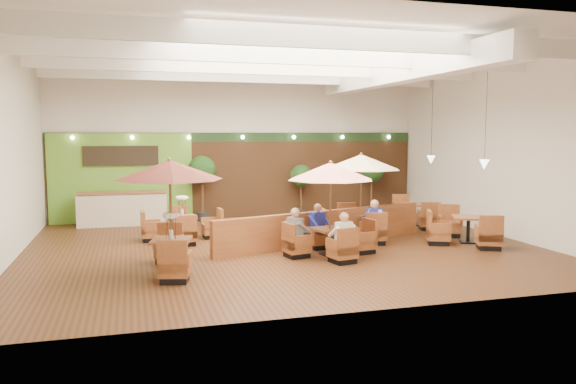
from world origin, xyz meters
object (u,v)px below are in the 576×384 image
object	(u,v)px
table_1	(330,191)
topiary_0	(202,173)
table_3	(182,226)
booth_divider	(325,228)
topiary_1	(301,178)
table_5	(415,215)
table_0	(170,186)
diner_1	(319,222)
diner_4	(374,218)
table_4	(459,231)
topiary_2	(372,173)
diner_0	(343,232)
service_counter	(122,209)
diner_2	(297,228)
table_2	(359,177)
diner_3	(374,218)

from	to	relation	value
table_1	topiary_0	distance (m)	7.16
table_1	table_3	distance (m)	4.98
booth_divider	topiary_1	xyz separation A→B (m)	(0.92, 5.34, 1.00)
table_3	topiary_0	world-z (taller)	topiary_0
table_1	table_5	size ratio (longest dim) A/B	0.93
table_3	table_5	world-z (taller)	table_3
booth_divider	table_0	world-z (taller)	table_0
topiary_1	table_1	bearing A→B (deg)	-100.70
diner_1	table_5	bearing A→B (deg)	-167.55
topiary_1	diner_4	distance (m)	5.72
table_4	topiary_2	bearing A→B (deg)	114.39
table_1	diner_0	distance (m)	1.32
booth_divider	table_5	xyz separation A→B (m)	(4.15, 2.35, -0.13)
table_3	table_1	bearing A→B (deg)	-46.27
table_3	diner_1	bearing A→B (deg)	-37.18
service_counter	table_4	size ratio (longest dim) A/B	1.06
table_3	diner_1	distance (m)	4.26
topiary_2	diner_2	bearing A→B (deg)	-127.28
topiary_1	service_counter	bearing A→B (deg)	-178.26
table_1	table_2	distance (m)	2.61
table_2	diner_4	size ratio (longest dim) A/B	3.27
diner_3	table_5	bearing A→B (deg)	45.24
diner_2	topiary_1	bearing A→B (deg)	140.72
table_2	diner_1	bearing A→B (deg)	-140.38
table_3	topiary_2	world-z (taller)	topiary_2
table_3	topiary_0	distance (m)	3.85
topiary_1	table_4	bearing A→B (deg)	-64.68
table_1	table_4	world-z (taller)	table_1
booth_divider	diner_3	size ratio (longest dim) A/B	8.49
table_1	table_3	xyz separation A→B (m)	(-3.54, 3.26, -1.30)
table_2	table_4	world-z (taller)	table_2
table_2	topiary_1	xyz separation A→B (m)	(-0.39, 4.70, -0.39)
table_0	table_3	distance (m)	4.25
table_3	table_4	bearing A→B (deg)	-23.25
booth_divider	diner_1	bearing A→B (deg)	-144.21
table_5	topiary_1	world-z (taller)	topiary_1
topiary_2	diner_3	world-z (taller)	topiary_2
table_4	topiary_1	distance (m)	6.95
table_2	diner_2	world-z (taller)	table_2
topiary_0	diner_4	xyz separation A→B (m)	(4.22, -5.66, -1.02)
table_0	table_5	xyz separation A→B (m)	(8.63, 4.35, -1.64)
booth_divider	table_4	size ratio (longest dim) A/B	2.54
service_counter	table_5	bearing A→B (deg)	-15.89
table_5	diner_4	world-z (taller)	diner_4
table_0	table_1	bearing A→B (deg)	22.67
table_1	topiary_2	world-z (taller)	table_1
table_4	topiary_1	xyz separation A→B (m)	(-2.93, 6.20, 1.13)
table_0	diner_2	size ratio (longest dim) A/B	3.24
table_4	topiary_2	xyz separation A→B (m)	(-0.01, 6.20, 1.27)
topiary_1	table_3	bearing A→B (deg)	-144.37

